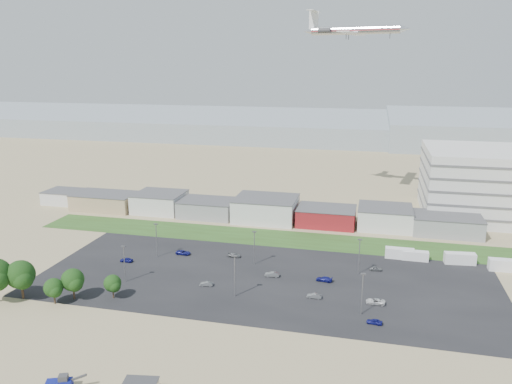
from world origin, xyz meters
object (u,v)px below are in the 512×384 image
(parked_car_4, at_px, (206,284))
(parked_car_6, at_px, (234,255))
(parked_car_9, at_px, (183,253))
(parked_car_5, at_px, (126,260))
(parked_car_7, at_px, (272,274))
(parked_car_2, at_px, (374,321))
(parked_car_1, at_px, (314,296))
(box_trailer_a, at_px, (400,253))
(parked_car_12, at_px, (324,279))
(airliner, at_px, (355,30))
(parked_car_8, at_px, (376,269))
(parked_car_0, at_px, (375,301))
(telehandler, at_px, (59,383))

(parked_car_4, relative_size, parked_car_6, 0.85)
(parked_car_9, bearing_deg, parked_car_5, 125.97)
(parked_car_7, relative_size, parked_car_9, 0.89)
(parked_car_6, bearing_deg, parked_car_5, 110.82)
(parked_car_2, height_order, parked_car_9, parked_car_9)
(parked_car_1, bearing_deg, parked_car_5, -102.71)
(parked_car_6, bearing_deg, box_trailer_a, -77.34)
(parked_car_7, height_order, parked_car_9, parked_car_7)
(parked_car_7, relative_size, parked_car_12, 0.92)
(parked_car_12, bearing_deg, parked_car_4, -63.79)
(airliner, bearing_deg, parked_car_8, -69.62)
(airliner, xyz_separation_m, parked_car_0, (12.15, -92.55, -67.02))
(telehandler, xyz_separation_m, airliner, (40.97, 138.40, 66.20))
(telehandler, height_order, parked_car_4, telehandler)
(parked_car_0, bearing_deg, parked_car_2, 0.27)
(parked_car_6, bearing_deg, parked_car_1, -128.53)
(telehandler, bearing_deg, parked_car_0, 19.95)
(parked_car_2, height_order, parked_car_5, parked_car_5)
(parked_car_4, distance_m, parked_car_5, 29.20)
(parked_car_5, distance_m, parked_car_9, 16.52)
(parked_car_0, height_order, parked_car_9, parked_car_0)
(parked_car_8, relative_size, parked_car_9, 0.75)
(parked_car_7, bearing_deg, parked_car_2, 50.18)
(airliner, bearing_deg, parked_car_1, -80.56)
(parked_car_6, relative_size, parked_car_12, 0.94)
(parked_car_2, distance_m, parked_car_9, 62.75)
(parked_car_5, bearing_deg, telehandler, 16.09)
(parked_car_1, bearing_deg, box_trailer_a, 143.96)
(parked_car_1, height_order, parked_car_5, parked_car_5)
(box_trailer_a, relative_size, parked_car_0, 1.81)
(parked_car_1, distance_m, parked_car_9, 45.78)
(parked_car_7, bearing_deg, parked_car_0, 66.35)
(airliner, relative_size, parked_car_7, 10.70)
(parked_car_0, relative_size, parked_car_9, 1.02)
(telehandler, bearing_deg, parked_car_7, 43.89)
(box_trailer_a, height_order, parked_car_0, box_trailer_a)
(telehandler, distance_m, parked_car_12, 68.62)
(airliner, relative_size, parked_car_8, 12.63)
(parked_car_4, xyz_separation_m, parked_car_5, (-27.52, 9.77, 0.07))
(parked_car_7, bearing_deg, parked_car_4, -61.81)
(telehandler, height_order, parked_car_0, telehandler)
(parked_car_1, relative_size, parked_car_12, 0.84)
(parked_car_0, distance_m, parked_car_4, 42.09)
(parked_car_7, bearing_deg, box_trailer_a, 118.53)
(parked_car_8, xyz_separation_m, parked_car_9, (-55.88, -1.12, 0.05))
(parked_car_9, bearing_deg, parked_car_6, -81.83)
(parked_car_9, relative_size, parked_car_12, 1.04)
(box_trailer_a, relative_size, parked_car_7, 2.09)
(airliner, distance_m, parked_car_4, 118.08)
(telehandler, relative_size, airliner, 0.17)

